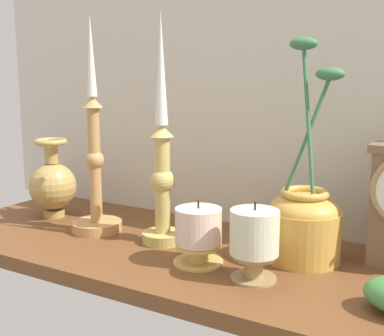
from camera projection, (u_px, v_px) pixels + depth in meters
ground_plane at (191, 256)px, 85.53cm from camera, size 100.00×36.00×2.40cm
back_wall at (241, 56)px, 95.08cm from camera, size 120.00×2.00×65.00cm
candlestick_tall_left at (96, 173)px, 93.95cm from camera, size 9.42×9.42×39.60cm
candlestick_tall_center at (162, 168)px, 86.73cm from camera, size 7.29×7.29×39.39cm
brass_vase_bulbous at (53, 184)px, 103.80cm from camera, size 9.66×9.66×16.25cm
brass_vase_jar at (304, 220)px, 79.36cm from camera, size 11.69×11.69×34.69cm
pillar_candle_front at (254, 240)px, 71.80cm from camera, size 7.03×7.03×11.50cm
pillar_candle_near_clock at (198, 234)px, 78.17cm from camera, size 7.83×7.83×10.09cm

